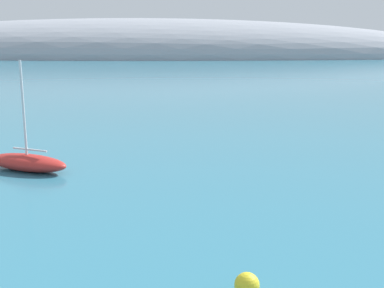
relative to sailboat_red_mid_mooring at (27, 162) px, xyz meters
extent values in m
ellipsoid|color=#999EA8|center=(-17.95, 184.87, -0.58)|extent=(290.36, 73.05, 32.46)
ellipsoid|color=red|center=(0.00, 0.00, -0.04)|extent=(6.26, 4.02, 1.07)
cylinder|color=silver|center=(0.00, 0.00, 3.51)|extent=(0.15, 0.15, 6.02)
cube|color=silver|center=(0.25, -0.10, 0.84)|extent=(2.53, 1.10, 0.10)
sphere|color=yellow|center=(12.69, -15.69, -0.15)|extent=(0.85, 0.85, 0.85)
camera|label=1|loc=(11.02, -30.66, 7.94)|focal=45.89mm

